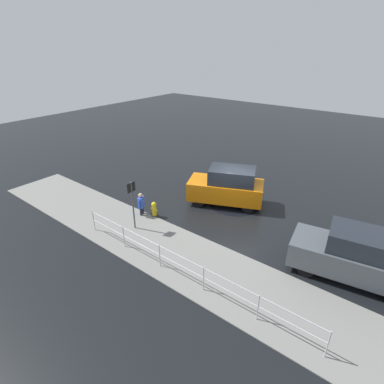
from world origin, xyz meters
name	(u,v)px	position (x,y,z in m)	size (l,w,h in m)	color
ground_plane	(234,215)	(0.00, 0.00, 0.00)	(60.00, 60.00, 0.00)	black
kerb_strip	(182,256)	(0.00, 4.20, 0.02)	(24.00, 3.20, 0.04)	slate
moving_hatchback	(227,186)	(0.97, -0.82, 1.03)	(4.25, 3.12, 2.06)	orange
parked_sedan	(357,256)	(-5.74, 1.27, 1.00)	(4.52, 2.39, 1.98)	#474C51
fire_hydrant	(154,209)	(3.12, 2.55, 0.40)	(0.42, 0.31, 0.80)	gold
pedestrian	(141,203)	(3.72, 2.83, 0.68)	(0.37, 0.52, 1.22)	blue
metal_railing	(180,262)	(-0.76, 5.17, 0.73)	(10.35, 0.04, 1.05)	#B7BABF
sign_post	(132,199)	(3.06, 3.92, 1.58)	(0.07, 0.44, 2.40)	#4C4C51
puddle_patch	(235,203)	(0.61, -1.13, 0.00)	(2.87, 2.87, 0.01)	black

